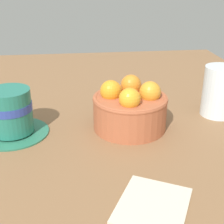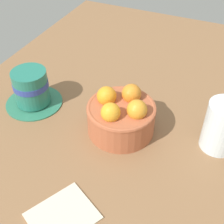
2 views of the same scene
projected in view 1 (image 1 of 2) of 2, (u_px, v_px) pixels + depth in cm
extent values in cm
cube|color=brown|center=(129.00, 135.00, 62.68)|extent=(122.41, 81.02, 3.44)
cylinder|color=#AD5938|center=(130.00, 112.00, 60.65)|extent=(13.94, 13.94, 6.42)
torus|color=#AD5938|center=(130.00, 99.00, 59.49)|extent=(14.14, 14.14, 1.00)
sphere|color=orange|center=(131.00, 85.00, 62.21)|extent=(4.09, 4.09, 4.09)
sphere|color=orange|center=(111.00, 91.00, 59.19)|extent=(4.06, 4.06, 4.06)
sphere|color=orange|center=(130.00, 99.00, 55.59)|extent=(3.88, 3.88, 3.88)
sphere|color=orange|center=(150.00, 92.00, 58.61)|extent=(4.04, 4.04, 4.04)
cylinder|color=#2C7357|center=(14.00, 132.00, 59.65)|extent=(13.14, 13.14, 0.60)
cylinder|color=#237260|center=(11.00, 110.00, 57.86)|extent=(7.81, 7.81, 8.13)
cylinder|color=#2D4299|center=(10.00, 106.00, 57.50)|extent=(7.97, 7.97, 1.46)
cylinder|color=silver|center=(220.00, 91.00, 65.39)|extent=(7.06, 7.06, 10.40)
cube|color=beige|center=(153.00, 204.00, 41.26)|extent=(13.12, 12.50, 0.60)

